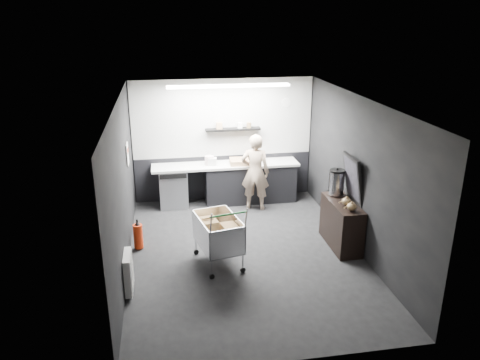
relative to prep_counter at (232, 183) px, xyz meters
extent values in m
plane|color=black|center=(-0.14, -2.42, -0.46)|extent=(5.50, 5.50, 0.00)
plane|color=beige|center=(-0.14, -2.42, 2.24)|extent=(5.50, 5.50, 0.00)
plane|color=black|center=(-0.14, 0.33, 0.89)|extent=(5.50, 0.00, 5.50)
plane|color=black|center=(-0.14, -5.17, 0.89)|extent=(5.50, 0.00, 5.50)
plane|color=black|center=(-2.14, -2.42, 0.89)|extent=(0.00, 5.50, 5.50)
plane|color=black|center=(1.86, -2.42, 0.89)|extent=(0.00, 5.50, 5.50)
cube|color=#AFB0AC|center=(-0.14, 0.31, 1.39)|extent=(3.95, 0.02, 1.70)
cube|color=black|center=(-0.14, 0.31, 0.04)|extent=(3.95, 0.02, 1.00)
cube|color=black|center=(0.06, 0.20, 1.16)|extent=(1.20, 0.22, 0.04)
cylinder|color=silver|center=(1.26, 0.30, 1.69)|extent=(0.20, 0.03, 0.20)
cube|color=white|center=(-2.12, -1.12, 1.09)|extent=(0.02, 0.30, 0.40)
cube|color=red|center=(-2.11, -1.12, 1.16)|extent=(0.02, 0.22, 0.10)
cube|color=silver|center=(-2.08, -3.32, -0.11)|extent=(0.10, 0.50, 0.60)
cube|color=white|center=(-0.14, -0.57, 2.21)|extent=(2.40, 0.20, 0.04)
cube|color=black|center=(0.41, 0.00, -0.03)|extent=(2.00, 0.56, 0.85)
cube|color=silver|center=(-0.14, 0.00, 0.42)|extent=(3.20, 0.60, 0.05)
cube|color=#9EA0A5|center=(-1.29, 0.00, -0.03)|extent=(0.60, 0.58, 0.85)
cube|color=black|center=(-1.29, -0.30, 0.32)|extent=(0.56, 0.02, 0.10)
imported|color=beige|center=(0.43, -0.45, 0.37)|extent=(0.70, 0.57, 1.66)
cube|color=silver|center=(-0.63, -2.66, -0.11)|extent=(0.80, 1.06, 0.02)
cube|color=silver|center=(-0.93, -2.66, 0.13)|extent=(0.22, 0.94, 0.50)
cube|color=silver|center=(-0.33, -2.66, 0.13)|extent=(0.22, 0.94, 0.50)
cube|color=silver|center=(-0.63, -3.13, 0.13)|extent=(0.61, 0.15, 0.50)
cube|color=silver|center=(-0.63, -2.20, 0.13)|extent=(0.61, 0.15, 0.50)
cylinder|color=silver|center=(-0.90, -3.10, -0.27)|extent=(0.02, 0.02, 0.34)
cylinder|color=silver|center=(-0.36, -3.10, -0.27)|extent=(0.02, 0.02, 0.34)
cylinder|color=silver|center=(-0.90, -2.23, -0.27)|extent=(0.02, 0.02, 0.34)
cylinder|color=silver|center=(-0.36, -2.23, -0.27)|extent=(0.02, 0.02, 0.34)
cylinder|color=green|center=(-0.63, -3.19, 0.66)|extent=(0.61, 0.16, 0.03)
cube|color=olive|center=(-0.77, -2.55, 0.11)|extent=(0.33, 0.38, 0.43)
cube|color=olive|center=(-0.48, -2.80, 0.09)|extent=(0.31, 0.36, 0.38)
cylinder|color=black|center=(-0.90, -3.10, -0.41)|extent=(0.09, 0.05, 0.09)
cylinder|color=black|center=(-0.90, -2.23, -0.41)|extent=(0.09, 0.05, 0.09)
cylinder|color=black|center=(-0.36, -3.10, -0.41)|extent=(0.09, 0.05, 0.09)
cylinder|color=black|center=(-0.36, -2.23, -0.41)|extent=(0.09, 0.05, 0.09)
cube|color=black|center=(1.63, -2.39, -0.03)|extent=(0.42, 1.13, 0.84)
cylinder|color=silver|center=(1.63, -2.02, 0.62)|extent=(0.28, 0.28, 0.43)
cylinder|color=black|center=(1.63, -2.02, 0.86)|extent=(0.28, 0.28, 0.04)
sphere|color=black|center=(1.63, -2.02, 0.89)|extent=(0.05, 0.05, 0.05)
ellipsoid|color=brown|center=(1.63, -2.53, 0.46)|extent=(0.17, 0.17, 0.14)
ellipsoid|color=brown|center=(1.63, -2.77, 0.46)|extent=(0.17, 0.17, 0.14)
cube|color=black|center=(1.80, -2.34, 0.81)|extent=(0.20, 0.66, 0.84)
cube|color=black|center=(1.78, -2.34, 0.81)|extent=(0.14, 0.56, 0.72)
cylinder|color=red|center=(-1.99, -1.92, -0.21)|extent=(0.17, 0.17, 0.44)
cone|color=black|center=(-1.99, -1.92, 0.04)|extent=(0.11, 0.11, 0.07)
cylinder|color=black|center=(-1.99, -1.92, 0.09)|extent=(0.03, 0.03, 0.07)
cube|color=#A17C56|center=(0.22, -0.05, 0.50)|extent=(0.55, 0.44, 0.11)
cylinder|color=silver|center=(-0.49, 0.00, 0.54)|extent=(0.20, 0.20, 0.20)
cube|color=silver|center=(-0.43, -0.05, 0.53)|extent=(0.21, 0.17, 0.17)
camera|label=1|loc=(-1.44, -9.63, 3.56)|focal=35.00mm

